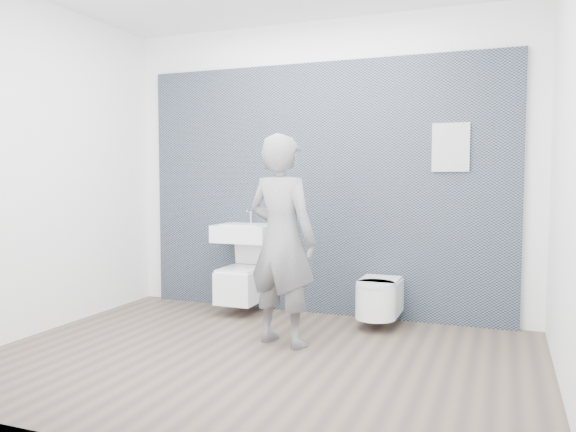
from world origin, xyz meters
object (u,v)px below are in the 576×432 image
at_px(toilet_rounded, 378,298).
at_px(visitor, 282,240).
at_px(toilet_square, 243,283).
at_px(washbasin, 245,233).

relative_size(toilet_rounded, visitor, 0.36).
relative_size(toilet_square, toilet_rounded, 1.21).
relative_size(toilet_square, visitor, 0.43).
bearing_deg(washbasin, toilet_rounded, -3.80).
xyz_separation_m(washbasin, toilet_square, (0.00, -0.05, -0.48)).
height_order(washbasin, toilet_rounded, washbasin).
height_order(toilet_square, visitor, visitor).
bearing_deg(toilet_square, visitor, -47.81).
bearing_deg(toilet_rounded, washbasin, 176.20).
relative_size(washbasin, visitor, 0.34).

